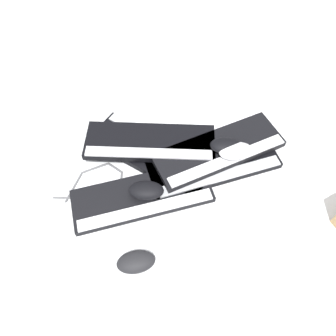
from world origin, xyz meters
The scene contains 11 objects.
ground_plane centered at (0.00, 0.00, 0.00)m, with size 3.20×3.20×0.00m, color white.
keyboard_0 centered at (0.11, 0.02, 0.01)m, with size 0.46×0.34×0.03m.
keyboard_1 centered at (-0.03, 0.13, 0.01)m, with size 0.26×0.46×0.03m.
keyboard_2 centered at (-0.04, -0.14, 0.01)m, with size 0.24×0.46×0.03m.
keyboard_3 centered at (0.13, 0.01, 0.04)m, with size 0.36×0.45×0.03m.
keyboard_4 centered at (-0.02, -0.17, 0.04)m, with size 0.19×0.45×0.03m.
mouse_0 centered at (-0.03, 0.11, 0.05)m, with size 0.11×0.07×0.04m, color black.
mouse_1 centered at (-0.21, 0.24, 0.02)m, with size 0.11×0.07×0.04m, color black.
mouse_2 centered at (-0.04, -0.18, 0.08)m, with size 0.11×0.07×0.04m, color black.
mouse_3 centered at (-0.07, -0.20, 0.08)m, with size 0.11×0.07×0.04m, color silver.
cable_0 centered at (0.08, 0.25, 0.00)m, with size 0.16×0.24×0.01m.
Camera 1 is at (-0.49, 0.30, 0.93)m, focal length 35.00 mm.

